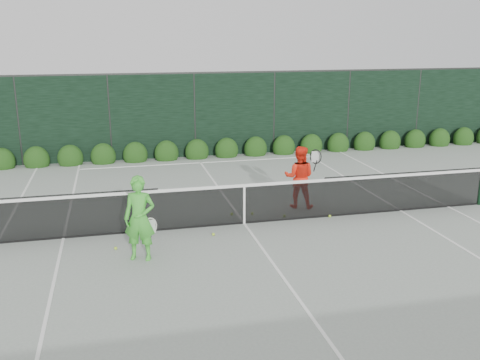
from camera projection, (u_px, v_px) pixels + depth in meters
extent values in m
plane|color=gray|center=(244.00, 224.00, 12.71)|extent=(80.00, 80.00, 0.00)
cube|color=black|center=(57.00, 217.00, 11.64)|extent=(4.40, 0.01, 1.02)
cube|color=black|center=(244.00, 204.00, 12.58)|extent=(4.00, 0.01, 0.96)
cube|color=black|center=(405.00, 192.00, 13.52)|extent=(4.40, 0.01, 1.02)
cube|color=white|center=(244.00, 186.00, 12.46)|extent=(12.80, 0.03, 0.07)
cube|color=black|center=(244.00, 223.00, 12.71)|extent=(12.80, 0.02, 0.04)
cube|color=white|center=(244.00, 205.00, 12.59)|extent=(0.05, 0.03, 0.91)
imported|color=green|center=(140.00, 218.00, 10.50)|extent=(0.72, 0.59, 1.71)
torus|color=beige|center=(150.00, 227.00, 10.70)|extent=(0.29, 0.13, 0.30)
cylinder|color=black|center=(151.00, 238.00, 10.77)|extent=(0.10, 0.03, 0.30)
imported|color=#FF2C15|center=(299.00, 177.00, 13.73)|extent=(0.97, 0.88, 1.61)
torus|color=black|center=(316.00, 157.00, 13.47)|extent=(0.26, 0.20, 0.30)
cylinder|color=black|center=(315.00, 166.00, 13.53)|extent=(0.10, 0.03, 0.30)
cube|color=white|center=(448.00, 207.00, 13.94)|extent=(0.06, 23.77, 0.01)
cube|color=white|center=(63.00, 238.00, 11.79)|extent=(0.06, 23.77, 0.01)
cube|color=white|center=(400.00, 211.00, 13.63)|extent=(0.06, 23.77, 0.01)
cube|color=white|center=(180.00, 135.00, 23.86)|extent=(11.03, 0.06, 0.01)
cube|color=white|center=(200.00, 163.00, 18.71)|extent=(8.23, 0.06, 0.01)
cube|color=white|center=(244.00, 223.00, 12.71)|extent=(0.06, 12.80, 0.01)
cube|color=black|center=(195.00, 116.00, 19.35)|extent=(32.00, 0.06, 3.00)
cube|color=#262826|center=(194.00, 73.00, 18.95)|extent=(32.00, 0.06, 0.06)
cylinder|color=#262826|center=(18.00, 122.00, 18.01)|extent=(0.08, 0.08, 3.00)
cylinder|color=#262826|center=(110.00, 119.00, 18.68)|extent=(0.08, 0.08, 3.00)
cylinder|color=#262826|center=(195.00, 116.00, 19.35)|extent=(0.08, 0.08, 3.00)
cylinder|color=#262826|center=(274.00, 113.00, 20.02)|extent=(0.08, 0.08, 3.00)
cylinder|color=#262826|center=(348.00, 110.00, 20.70)|extent=(0.08, 0.08, 3.00)
cylinder|color=#262826|center=(417.00, 108.00, 21.37)|extent=(0.08, 0.08, 3.00)
ellipsoid|color=#12370F|center=(2.00, 162.00, 17.88)|extent=(0.86, 0.65, 0.94)
ellipsoid|color=#12370F|center=(37.00, 160.00, 18.12)|extent=(0.86, 0.65, 0.94)
ellipsoid|color=#12370F|center=(70.00, 158.00, 18.37)|extent=(0.86, 0.65, 0.94)
ellipsoid|color=#12370F|center=(103.00, 157.00, 18.62)|extent=(0.86, 0.65, 0.94)
ellipsoid|color=#12370F|center=(135.00, 155.00, 18.86)|extent=(0.86, 0.65, 0.94)
ellipsoid|color=#12370F|center=(167.00, 153.00, 19.11)|extent=(0.86, 0.65, 0.94)
ellipsoid|color=#12370F|center=(197.00, 152.00, 19.36)|extent=(0.86, 0.65, 0.94)
ellipsoid|color=#12370F|center=(227.00, 150.00, 19.60)|extent=(0.86, 0.65, 0.94)
ellipsoid|color=#12370F|center=(256.00, 149.00, 19.85)|extent=(0.86, 0.65, 0.94)
ellipsoid|color=#12370F|center=(284.00, 147.00, 20.10)|extent=(0.86, 0.65, 0.94)
ellipsoid|color=#12370F|center=(311.00, 146.00, 20.34)|extent=(0.86, 0.65, 0.94)
ellipsoid|color=#12370F|center=(338.00, 145.00, 20.59)|extent=(0.86, 0.65, 0.94)
ellipsoid|color=#12370F|center=(364.00, 143.00, 20.84)|extent=(0.86, 0.65, 0.94)
ellipsoid|color=#12370F|center=(390.00, 142.00, 21.08)|extent=(0.86, 0.65, 0.94)
ellipsoid|color=#12370F|center=(415.00, 141.00, 21.33)|extent=(0.86, 0.65, 0.94)
ellipsoid|color=#12370F|center=(439.00, 140.00, 21.58)|extent=(0.86, 0.65, 0.94)
ellipsoid|color=#12370F|center=(463.00, 139.00, 21.82)|extent=(0.86, 0.65, 0.94)
sphere|color=#AAD830|center=(232.00, 214.00, 13.30)|extent=(0.07, 0.07, 0.07)
sphere|color=#AAD830|center=(213.00, 234.00, 11.94)|extent=(0.07, 0.07, 0.07)
sphere|color=#AAD830|center=(116.00, 248.00, 11.17)|extent=(0.07, 0.07, 0.07)
sphere|color=#AAD830|center=(330.00, 216.00, 13.13)|extent=(0.07, 0.07, 0.07)
sphere|color=#AAD830|center=(284.00, 216.00, 13.16)|extent=(0.07, 0.07, 0.07)
sphere|color=#AAD830|center=(129.00, 232.00, 12.07)|extent=(0.07, 0.07, 0.07)
sphere|color=#AAD830|center=(252.00, 213.00, 13.33)|extent=(0.07, 0.07, 0.07)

